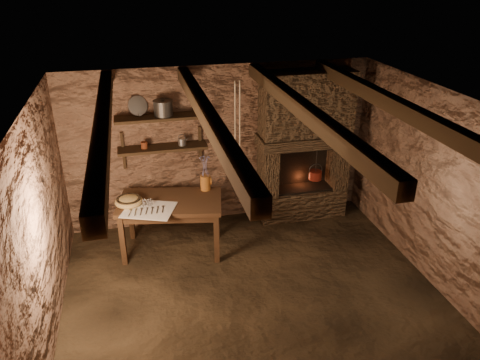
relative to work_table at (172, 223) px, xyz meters
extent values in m
plane|color=black|center=(0.84, -1.22, -0.42)|extent=(4.50, 4.50, 0.00)
cube|color=#503325|center=(0.84, 0.78, 0.78)|extent=(4.50, 0.04, 2.40)
cube|color=#503325|center=(0.84, -3.22, 0.78)|extent=(4.50, 0.04, 2.40)
cube|color=#503325|center=(-1.41, -1.22, 0.78)|extent=(0.04, 4.00, 2.40)
cube|color=#503325|center=(3.09, -1.22, 0.78)|extent=(0.04, 4.00, 2.40)
cube|color=black|center=(0.84, -1.22, 1.98)|extent=(4.50, 4.00, 0.04)
cube|color=black|center=(-0.66, -1.22, 1.89)|extent=(0.14, 3.95, 0.16)
cube|color=black|center=(0.34, -1.22, 1.89)|extent=(0.14, 3.95, 0.16)
cube|color=black|center=(1.34, -1.22, 1.89)|extent=(0.14, 3.95, 0.16)
cube|color=black|center=(2.34, -1.22, 1.89)|extent=(0.14, 3.95, 0.16)
cube|color=black|center=(-0.01, 0.62, 0.88)|extent=(1.25, 0.30, 0.04)
cube|color=black|center=(-0.01, 0.62, 1.33)|extent=(1.25, 0.30, 0.04)
cube|color=#38291C|center=(2.09, 0.55, -0.20)|extent=(1.35, 0.45, 0.45)
cube|color=#38291C|center=(1.53, 0.55, 0.40)|extent=(0.23, 0.45, 0.75)
cube|color=#38291C|center=(2.66, 0.55, 0.40)|extent=(0.23, 0.45, 0.75)
cube|color=#38291C|center=(2.09, 0.52, 0.86)|extent=(1.43, 0.51, 0.16)
cube|color=#38291C|center=(2.09, 0.55, 1.41)|extent=(1.35, 0.45, 0.94)
cube|color=black|center=(2.09, 0.74, 0.40)|extent=(0.90, 0.06, 0.75)
cube|color=black|center=(0.00, 0.00, 0.33)|extent=(1.49, 1.03, 0.06)
cube|color=black|center=(0.00, 0.00, 0.24)|extent=(1.36, 0.89, 0.10)
cube|color=silver|center=(-0.29, -0.21, 0.37)|extent=(0.77, 0.70, 0.01)
cylinder|color=#A45C1F|center=(0.52, 0.21, 0.47)|extent=(0.17, 0.17, 0.22)
torus|color=#A45C1F|center=(0.59, 0.21, 0.49)|extent=(0.02, 0.12, 0.12)
ellipsoid|color=olive|center=(-0.54, 0.01, 0.40)|extent=(0.47, 0.47, 0.13)
cylinder|color=#2E2C29|center=(0.04, 0.62, 1.45)|extent=(0.29, 0.29, 0.20)
cylinder|color=#A4A49F|center=(-0.30, 0.72, 1.48)|extent=(0.30, 0.21, 0.27)
cylinder|color=#5C2512|center=(-0.26, 0.62, 0.94)|extent=(0.10, 0.10, 0.09)
cylinder|color=maroon|center=(2.28, 0.50, 0.27)|extent=(0.24, 0.24, 0.14)
torus|color=#2E2C29|center=(2.28, 0.50, 0.35)|extent=(0.22, 0.01, 0.22)
cylinder|color=#2E2C29|center=(2.28, 0.50, 0.52)|extent=(0.01, 0.01, 0.44)
camera|label=1|loc=(-0.37, -5.63, 3.28)|focal=35.00mm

